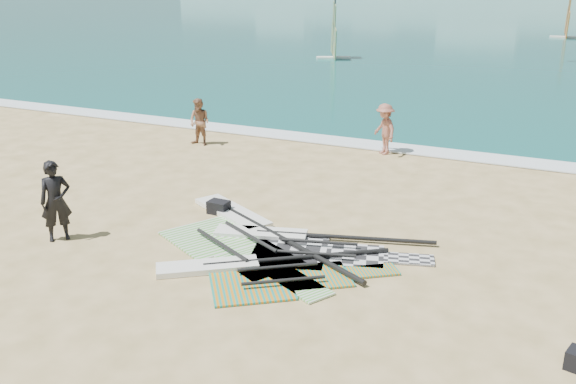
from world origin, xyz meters
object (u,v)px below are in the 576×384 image
at_px(rig_green, 242,233).
at_px(person_wetsuit, 56,201).
at_px(rig_grey, 301,244).
at_px(beachgoer_mid, 385,129).
at_px(beachgoer_left, 200,122).
at_px(gear_bag_near, 219,207).
at_px(rig_orange, 257,272).

height_order(rig_green, person_wetsuit, person_wetsuit).
bearing_deg(rig_grey, beachgoer_mid, 77.85).
xyz_separation_m(person_wetsuit, beachgoer_mid, (4.66, 10.13, -0.08)).
relative_size(beachgoer_left, beachgoer_mid, 0.96).
distance_m(rig_green, beachgoer_left, 8.44).
height_order(gear_bag_near, beachgoer_mid, beachgoer_mid).
xyz_separation_m(rig_orange, person_wetsuit, (-4.96, -0.31, 0.89)).
bearing_deg(person_wetsuit, rig_orange, -46.34).
height_order(rig_grey, person_wetsuit, person_wetsuit).
bearing_deg(beachgoer_left, rig_green, -46.34).
bearing_deg(gear_bag_near, beachgoer_mid, 72.95).
height_order(rig_grey, rig_green, rig_green).
xyz_separation_m(rig_grey, beachgoer_left, (-6.78, 6.54, 0.78)).
relative_size(rig_orange, person_wetsuit, 2.52).
relative_size(rig_grey, gear_bag_near, 9.99).
bearing_deg(beachgoer_left, person_wetsuit, -74.71).
bearing_deg(beachgoer_left, gear_bag_near, -49.04).
height_order(gear_bag_near, beachgoer_left, beachgoer_left).
bearing_deg(beachgoer_left, rig_orange, -46.65).
height_order(gear_bag_near, person_wetsuit, person_wetsuit).
distance_m(gear_bag_near, person_wetsuit, 3.95).
bearing_deg(beachgoer_mid, gear_bag_near, -63.53).
height_order(rig_grey, beachgoer_mid, beachgoer_mid).
xyz_separation_m(rig_green, beachgoer_mid, (0.96, 8.15, 0.81)).
bearing_deg(rig_grey, person_wetsuit, -175.10).
relative_size(rig_green, beachgoer_left, 3.42).
relative_size(gear_bag_near, beachgoer_mid, 0.30).
relative_size(rig_grey, rig_green, 0.92).
relative_size(rig_green, person_wetsuit, 3.00).
relative_size(rig_green, gear_bag_near, 10.88).
height_order(person_wetsuit, beachgoer_mid, person_wetsuit).
height_order(rig_grey, gear_bag_near, gear_bag_near).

